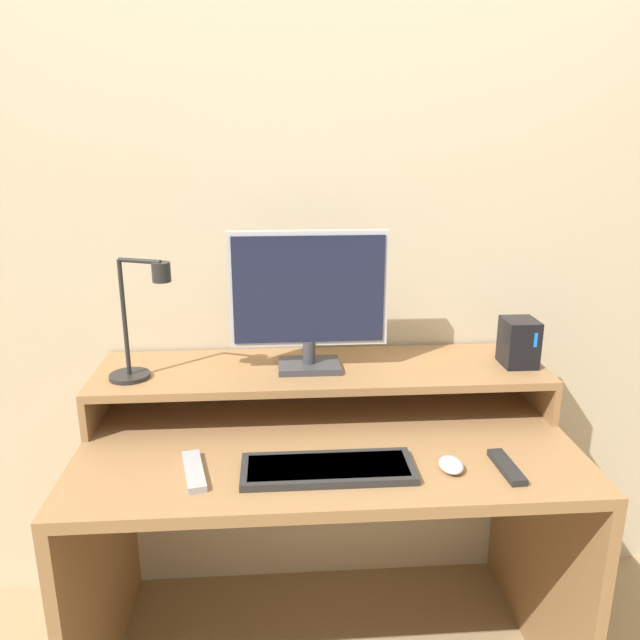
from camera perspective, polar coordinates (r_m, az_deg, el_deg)
The scene contains 10 objects.
wall_back at distance 1.87m, azimuth -0.32°, elevation 10.05°, with size 6.00×0.05×2.50m.
desk at distance 1.76m, azimuth 0.57°, elevation -16.24°, with size 1.26×0.68×0.70m.
monitor_shelf at distance 1.78m, azimuth 0.13°, elevation -4.84°, with size 1.26×0.33×0.13m.
monitor at distance 1.70m, azimuth -1.04°, elevation 2.12°, with size 0.43×0.12×0.39m.
desk_lamp at distance 1.70m, azimuth -16.11°, elevation -0.55°, with size 0.19×0.12×0.33m.
router_dock at distance 1.85m, azimuth 17.72°, elevation -1.95°, with size 0.09×0.11×0.13m.
keyboard at distance 1.50m, azimuth 0.72°, elevation -13.41°, with size 0.41×0.15×0.02m.
mouse at distance 1.54m, azimuth 11.90°, elevation -12.83°, with size 0.06×0.08×0.03m.
remote_control at distance 1.52m, azimuth -11.45°, elevation -13.38°, with size 0.08×0.18×0.02m.
remote_secondary at distance 1.57m, azimuth 16.70°, elevation -12.74°, with size 0.05×0.15×0.02m.
Camera 1 is at (-0.12, -1.13, 1.46)m, focal length 35.00 mm.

